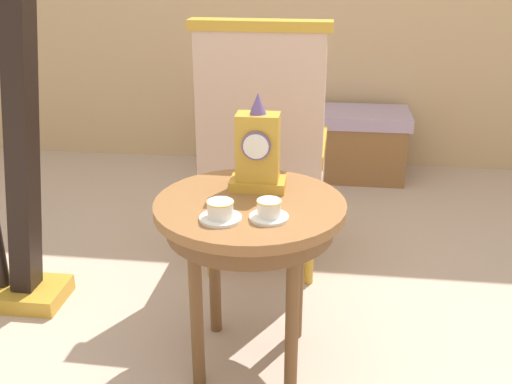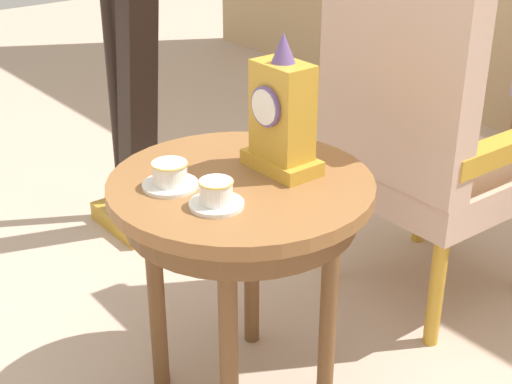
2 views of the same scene
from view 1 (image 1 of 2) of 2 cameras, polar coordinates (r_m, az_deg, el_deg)
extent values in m
plane|color=#BCA38E|center=(2.29, -2.78, -15.28)|extent=(10.00, 10.00, 0.00)
cylinder|color=brown|center=(1.97, -0.59, -1.41)|extent=(0.64, 0.64, 0.03)
cylinder|color=brown|center=(1.99, -0.58, -2.79)|extent=(0.56, 0.56, 0.07)
cylinder|color=brown|center=(2.23, 4.02, -7.32)|extent=(0.04, 0.04, 0.59)
cylinder|color=brown|center=(2.27, -3.99, -6.83)|extent=(0.04, 0.04, 0.59)
cylinder|color=brown|center=(2.01, -5.70, -11.16)|extent=(0.04, 0.04, 0.59)
cylinder|color=brown|center=(1.97, 3.46, -11.82)|extent=(0.04, 0.04, 0.59)
cylinder|color=white|center=(1.83, -3.40, -2.51)|extent=(0.13, 0.13, 0.01)
cylinder|color=white|center=(1.82, -3.42, -1.62)|extent=(0.08, 0.08, 0.05)
torus|color=gold|center=(1.81, -3.44, -0.95)|extent=(0.09, 0.09, 0.00)
cylinder|color=white|center=(1.84, 1.25, -2.42)|extent=(0.12, 0.12, 0.01)
cylinder|color=white|center=(1.82, 1.25, -1.53)|extent=(0.07, 0.07, 0.05)
torus|color=gold|center=(1.82, 1.26, -0.85)|extent=(0.08, 0.08, 0.00)
cube|color=gold|center=(2.06, 0.18, 0.79)|extent=(0.19, 0.11, 0.04)
cube|color=gold|center=(2.01, 0.18, 4.31)|extent=(0.14, 0.09, 0.23)
cylinder|color=#664C8C|center=(1.96, 0.00, 4.41)|extent=(0.10, 0.01, 0.10)
cylinder|color=white|center=(1.95, -0.02, 4.35)|extent=(0.08, 0.00, 0.08)
cone|color=#664C8C|center=(1.97, 0.19, 8.45)|extent=(0.06, 0.06, 0.07)
cube|color=#CCA893|center=(2.77, 0.99, 1.30)|extent=(0.53, 0.53, 0.11)
cube|color=#CCA893|center=(2.44, 0.37, 7.69)|extent=(0.52, 0.10, 0.64)
cube|color=gold|center=(2.38, 0.39, 15.63)|extent=(0.56, 0.11, 0.04)
cube|color=gold|center=(2.69, 5.88, 4.32)|extent=(0.08, 0.47, 0.06)
cube|color=gold|center=(2.75, -3.77, 4.76)|extent=(0.08, 0.47, 0.06)
cylinder|color=gold|center=(3.04, 5.61, -1.49)|extent=(0.04, 0.04, 0.35)
cylinder|color=gold|center=(3.09, -2.57, -1.02)|extent=(0.04, 0.04, 0.35)
cylinder|color=gold|center=(2.64, 5.09, -5.31)|extent=(0.04, 0.04, 0.35)
cylinder|color=gold|center=(2.70, -4.31, -4.69)|extent=(0.04, 0.04, 0.35)
cube|color=gold|center=(2.75, -20.96, -9.01)|extent=(0.32, 0.24, 0.07)
cube|color=black|center=(2.40, -21.54, 7.93)|extent=(0.28, 0.11, 1.60)
cube|color=#B299B7|center=(3.87, 5.80, 7.27)|extent=(1.17, 0.40, 0.08)
cube|color=brown|center=(3.93, 5.68, 4.17)|extent=(1.13, 0.38, 0.36)
camera|label=2|loc=(1.31, 59.87, 9.96)|focal=52.33mm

